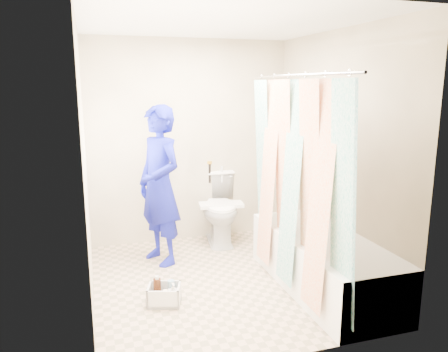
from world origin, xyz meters
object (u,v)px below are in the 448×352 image
object	(u,v)px
toilet	(219,208)
bathtub	(323,261)
plumber	(160,186)
cleaning_caddy	(165,295)

from	to	relation	value
toilet	bathtub	bearing A→B (deg)	-62.03
bathtub	toilet	xyz separation A→B (m)	(-0.55, 1.51, 0.15)
toilet	plumber	bearing A→B (deg)	-143.80
bathtub	plumber	bearing A→B (deg)	140.74
bathtub	cleaning_caddy	world-z (taller)	bathtub
cleaning_caddy	plumber	bearing A→B (deg)	99.81
plumber	toilet	bearing A→B (deg)	93.98
bathtub	toilet	bearing A→B (deg)	110.07
toilet	cleaning_caddy	distance (m)	1.68
plumber	cleaning_caddy	size ratio (longest dim) A/B	5.05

